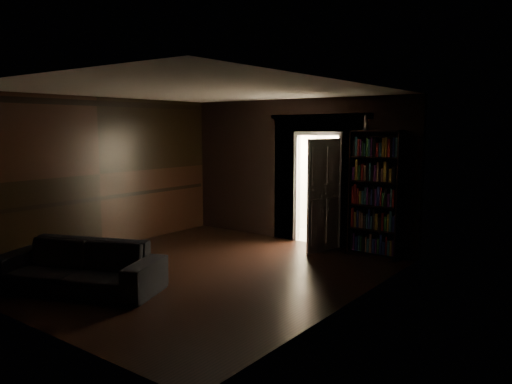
{
  "coord_description": "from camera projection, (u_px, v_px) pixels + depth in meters",
  "views": [
    {
      "loc": [
        5.25,
        -5.56,
        2.26
      ],
      "look_at": [
        0.41,
        0.9,
        1.2
      ],
      "focal_mm": 35.0,
      "sensor_mm": 36.0,
      "label": 1
    }
  ],
  "objects": [
    {
      "name": "refrigerator",
      "position": [
        375.0,
        197.0,
        10.33
      ],
      "size": [
        0.81,
        0.75,
        1.65
      ],
      "primitive_type": "cube",
      "rotation": [
        0.0,
        0.0,
        -0.11
      ],
      "color": "white",
      "rests_on": "ground"
    },
    {
      "name": "kitchen_alcove",
      "position": [
        344.0,
        177.0,
        10.44
      ],
      "size": [
        2.2,
        1.8,
        2.6
      ],
      "color": "#BCB8A4",
      "rests_on": "ground"
    },
    {
      "name": "door",
      "position": [
        324.0,
        196.0,
        9.0
      ],
      "size": [
        0.22,
        0.84,
        2.05
      ],
      "primitive_type": "cube",
      "rotation": [
        0.0,
        0.0,
        1.37
      ],
      "color": "white",
      "rests_on": "ground"
    },
    {
      "name": "bookshelf",
      "position": [
        375.0,
        194.0,
        8.65
      ],
      "size": [
        0.92,
        0.39,
        2.2
      ],
      "primitive_type": "cube",
      "rotation": [
        0.0,
        0.0,
        -0.08
      ],
      "color": "black",
      "rests_on": "ground"
    },
    {
      "name": "ground",
      "position": [
        201.0,
        272.0,
        7.83
      ],
      "size": [
        5.5,
        5.5,
        0.0
      ],
      "primitive_type": "plane",
      "color": "black",
      "rests_on": "ground"
    },
    {
      "name": "bottles",
      "position": [
        379.0,
        151.0,
        10.2
      ],
      "size": [
        0.63,
        0.11,
        0.25
      ],
      "primitive_type": "cube",
      "rotation": [
        0.0,
        0.0,
        0.05
      ],
      "color": "black",
      "rests_on": "refrigerator"
    },
    {
      "name": "room_walls",
      "position": [
        242.0,
        161.0,
        8.46
      ],
      "size": [
        5.02,
        5.61,
        2.84
      ],
      "color": "black",
      "rests_on": "ground"
    },
    {
      "name": "figurine",
      "position": [
        366.0,
        122.0,
        8.69
      ],
      "size": [
        0.11,
        0.11,
        0.27
      ],
      "primitive_type": "cube",
      "rotation": [
        0.0,
        0.0,
        -0.27
      ],
      "color": "silver",
      "rests_on": "bookshelf"
    },
    {
      "name": "sofa",
      "position": [
        78.0,
        259.0,
        6.91
      ],
      "size": [
        2.51,
        1.78,
        0.89
      ],
      "primitive_type": "imported",
      "rotation": [
        0.0,
        0.0,
        0.38
      ],
      "color": "black",
      "rests_on": "ground"
    }
  ]
}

